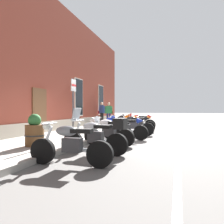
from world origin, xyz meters
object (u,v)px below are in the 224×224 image
at_px(motorcycle_black_sport, 132,124).
at_px(pedestrian_striped_shirt, 109,112).
at_px(motorcycle_red_sport, 138,121).
at_px(motorcycle_white_sport, 106,129).
at_px(motorcycle_blue_sport, 122,126).
at_px(motorcycle_orange_sport, 136,122).
at_px(motorcycle_silver_touring, 98,135).
at_px(pedestrian_blue_top, 102,112).
at_px(parking_sign, 73,100).
at_px(motorcycle_grey_naked, 70,145).
at_px(barrel_planter, 35,132).

height_order(motorcycle_black_sport, pedestrian_striped_shirt, pedestrian_striped_shirt).
height_order(motorcycle_red_sport, pedestrian_striped_shirt, pedestrian_striped_shirt).
bearing_deg(motorcycle_white_sport, motorcycle_black_sport, -4.70).
height_order(motorcycle_blue_sport, motorcycle_orange_sport, motorcycle_blue_sport).
height_order(motorcycle_silver_touring, pedestrian_blue_top, pedestrian_blue_top).
distance_m(motorcycle_silver_touring, motorcycle_red_sport, 7.93).
distance_m(motorcycle_silver_touring, parking_sign, 2.44).
relative_size(motorcycle_orange_sport, parking_sign, 0.87).
distance_m(motorcycle_orange_sport, motorcycle_red_sport, 1.38).
xyz_separation_m(motorcycle_grey_naked, motorcycle_white_sport, (3.03, 0.09, 0.09)).
bearing_deg(motorcycle_red_sport, motorcycle_blue_sport, -178.22).
relative_size(motorcycle_red_sport, pedestrian_striped_shirt, 1.24).
bearing_deg(motorcycle_black_sport, motorcycle_white_sport, 175.30).
bearing_deg(motorcycle_blue_sport, pedestrian_striped_shirt, 21.62).
xyz_separation_m(motorcycle_silver_touring, motorcycle_blue_sport, (3.32, 0.07, 0.01)).
xyz_separation_m(motorcycle_blue_sport, motorcycle_black_sport, (1.56, -0.09, 0.01)).
xyz_separation_m(motorcycle_grey_naked, pedestrian_striped_shirt, (11.91, 2.75, 0.60)).
bearing_deg(parking_sign, motorcycle_silver_touring, -135.56).
relative_size(motorcycle_grey_naked, motorcycle_orange_sport, 1.02).
relative_size(motorcycle_silver_touring, barrel_planter, 2.06).
bearing_deg(motorcycle_orange_sport, barrel_planter, 163.05).
xyz_separation_m(motorcycle_red_sport, pedestrian_blue_top, (3.16, 3.46, 0.54)).
height_order(motorcycle_white_sport, motorcycle_red_sport, motorcycle_red_sport).
bearing_deg(parking_sign, motorcycle_black_sport, -25.09).
height_order(motorcycle_white_sport, motorcycle_orange_sport, motorcycle_white_sport).
relative_size(motorcycle_silver_touring, pedestrian_blue_top, 1.20).
relative_size(motorcycle_grey_naked, motorcycle_silver_touring, 0.98).
xyz_separation_m(motorcycle_white_sport, motorcycle_black_sport, (3.28, -0.27, 0.00)).
height_order(motorcycle_grey_naked, pedestrian_striped_shirt, pedestrian_striped_shirt).
bearing_deg(motorcycle_white_sport, motorcycle_red_sport, -0.30).
bearing_deg(parking_sign, motorcycle_grey_naked, -155.39).
distance_m(motorcycle_black_sport, motorcycle_red_sport, 3.06).
height_order(motorcycle_silver_touring, parking_sign, parking_sign).
height_order(motorcycle_orange_sport, pedestrian_blue_top, pedestrian_blue_top).
xyz_separation_m(motorcycle_silver_touring, motorcycle_orange_sport, (6.56, 0.07, 0.01)).
bearing_deg(motorcycle_white_sport, motorcycle_orange_sport, -2.04).
distance_m(motorcycle_black_sport, barrel_planter, 5.34).
bearing_deg(motorcycle_grey_naked, motorcycle_white_sport, 1.64).
height_order(motorcycle_blue_sport, motorcycle_black_sport, motorcycle_black_sport).
bearing_deg(parking_sign, barrel_planter, 160.96).
distance_m(motorcycle_grey_naked, parking_sign, 3.49).
distance_m(motorcycle_orange_sport, pedestrian_blue_top, 5.81).
height_order(motorcycle_blue_sport, parking_sign, parking_sign).
bearing_deg(motorcycle_blue_sport, motorcycle_red_sport, 1.78).
bearing_deg(motorcycle_white_sport, parking_sign, 91.70).
relative_size(pedestrian_blue_top, parking_sign, 0.75).
xyz_separation_m(motorcycle_blue_sport, pedestrian_blue_top, (7.77, 3.60, 0.55)).
bearing_deg(motorcycle_silver_touring, motorcycle_white_sport, 8.71).
height_order(motorcycle_black_sport, barrel_planter, barrel_planter).
bearing_deg(barrel_planter, motorcycle_grey_naked, -126.19).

